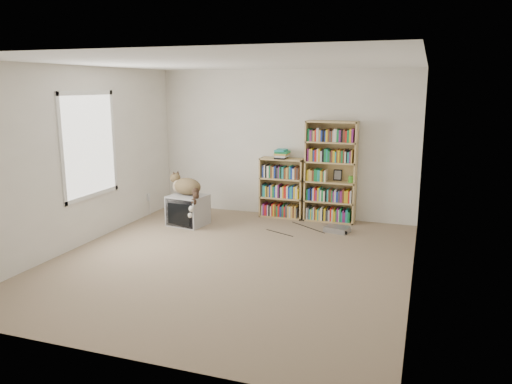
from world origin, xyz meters
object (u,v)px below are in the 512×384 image
(bookcase_tall, at_px, (331,174))
(dvd_player, at_px, (337,229))
(bookcase_short, at_px, (282,190))
(crt_tv, at_px, (188,210))
(cat, at_px, (188,189))

(bookcase_tall, bearing_deg, dvd_player, -68.49)
(bookcase_tall, distance_m, bookcase_short, 0.89)
(dvd_player, bearing_deg, crt_tv, -156.50)
(crt_tv, bearing_deg, cat, 121.02)
(dvd_player, bearing_deg, bookcase_short, 164.87)
(bookcase_short, bearing_deg, crt_tv, -142.90)
(crt_tv, relative_size, bookcase_tall, 0.37)
(crt_tv, height_order, bookcase_tall, bookcase_tall)
(bookcase_tall, xyz_separation_m, bookcase_short, (-0.83, -0.00, -0.32))
(crt_tv, distance_m, bookcase_short, 1.65)
(bookcase_tall, xyz_separation_m, dvd_player, (0.24, -0.61, -0.76))
(cat, relative_size, bookcase_short, 0.69)
(cat, height_order, bookcase_short, bookcase_short)
(cat, height_order, bookcase_tall, bookcase_tall)
(bookcase_short, distance_m, dvd_player, 1.30)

